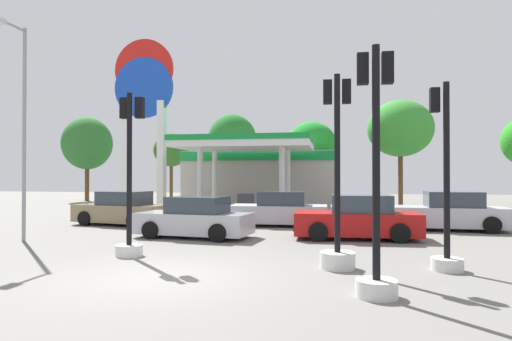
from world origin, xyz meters
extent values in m
plane|color=slate|center=(0.00, 0.00, 0.00)|extent=(90.00, 90.00, 0.00)
cube|color=#ADA89E|center=(-1.41, 22.76, 1.90)|extent=(10.14, 6.38, 3.80)
cube|color=#148C38|center=(-1.41, 19.52, 3.45)|extent=(10.14, 0.12, 0.60)
cube|color=white|center=(-1.41, 16.45, 3.88)|extent=(7.61, 5.63, 0.35)
cube|color=#148C38|center=(-1.41, 16.45, 4.21)|extent=(7.71, 5.73, 0.30)
cylinder|color=silver|center=(-3.70, 14.90, 1.85)|extent=(0.32, 0.32, 3.71)
cylinder|color=silver|center=(0.87, 14.90, 1.85)|extent=(0.32, 0.32, 3.71)
cylinder|color=silver|center=(-3.70, 18.00, 1.85)|extent=(0.32, 0.32, 3.71)
cylinder|color=silver|center=(0.87, 18.00, 1.85)|extent=(0.32, 0.32, 3.71)
cube|color=#4C4C51|center=(-1.41, 16.45, 0.55)|extent=(0.90, 0.60, 1.10)
cube|color=white|center=(-8.90, 16.53, 3.34)|extent=(0.40, 0.56, 6.68)
cube|color=white|center=(-6.61, 16.53, 3.34)|extent=(0.40, 0.56, 6.68)
cylinder|color=blue|center=(-7.75, 16.53, 7.51)|extent=(3.70, 0.22, 3.70)
cylinder|color=red|center=(-7.75, 16.55, 8.62)|extent=(3.70, 0.22, 3.70)
cube|color=white|center=(-7.75, 16.59, 8.06)|extent=(3.40, 0.08, 0.67)
cylinder|color=black|center=(-6.99, 8.74, 0.31)|extent=(0.66, 0.34, 0.63)
cylinder|color=black|center=(-6.64, 10.38, 0.31)|extent=(0.66, 0.34, 0.63)
cylinder|color=black|center=(-4.49, 8.22, 0.31)|extent=(0.66, 0.34, 0.63)
cylinder|color=black|center=(-4.15, 9.87, 0.31)|extent=(0.66, 0.34, 0.63)
cube|color=#8C7556|center=(-5.57, 9.30, 0.52)|extent=(4.37, 2.52, 0.74)
cube|color=#2D3842|center=(-5.42, 9.27, 1.16)|extent=(2.23, 1.89, 0.63)
cube|color=black|center=(-7.54, 9.71, 0.41)|extent=(0.45, 1.63, 0.23)
cylinder|color=black|center=(0.01, 9.24, 0.31)|extent=(0.63, 0.22, 0.63)
cylinder|color=black|center=(-0.01, 10.93, 0.31)|extent=(0.63, 0.22, 0.63)
cylinder|color=black|center=(2.56, 9.27, 0.31)|extent=(0.63, 0.22, 0.63)
cylinder|color=black|center=(2.55, 10.96, 0.31)|extent=(0.63, 0.22, 0.63)
cube|color=#B2B2BA|center=(1.28, 10.10, 0.52)|extent=(4.13, 1.77, 0.74)
cube|color=#2D3842|center=(1.43, 10.10, 1.17)|extent=(1.98, 1.55, 0.63)
cube|color=black|center=(-0.74, 10.08, 0.41)|extent=(0.14, 1.64, 0.24)
cylinder|color=black|center=(6.76, 8.94, 0.33)|extent=(0.66, 0.25, 0.65)
cylinder|color=black|center=(6.84, 10.69, 0.33)|extent=(0.66, 0.25, 0.65)
cylinder|color=black|center=(9.40, 8.83, 0.33)|extent=(0.66, 0.25, 0.65)
cylinder|color=black|center=(9.48, 10.57, 0.33)|extent=(0.66, 0.25, 0.65)
cube|color=#B2B2BA|center=(8.12, 9.76, 0.54)|extent=(4.34, 1.97, 0.77)
cube|color=#2D3842|center=(8.27, 9.75, 1.21)|extent=(2.10, 1.67, 0.65)
cube|color=black|center=(6.03, 9.85, 0.43)|extent=(0.20, 1.70, 0.24)
cylinder|color=black|center=(-2.55, 5.39, 0.30)|extent=(0.63, 0.29, 0.61)
cylinder|color=black|center=(-2.33, 7.01, 0.30)|extent=(0.63, 0.29, 0.61)
cylinder|color=black|center=(-0.10, 5.06, 0.30)|extent=(0.63, 0.29, 0.61)
cylinder|color=black|center=(0.12, 6.67, 0.30)|extent=(0.63, 0.29, 0.61)
cube|color=#B2B2BA|center=(-1.21, 6.03, 0.50)|extent=(4.17, 2.19, 0.72)
cube|color=#2D3842|center=(-1.07, 6.01, 1.13)|extent=(2.08, 1.72, 0.61)
cube|color=black|center=(-3.15, 6.30, 0.40)|extent=(0.33, 1.58, 0.23)
cylinder|color=black|center=(3.11, 5.75, 0.32)|extent=(0.65, 0.24, 0.64)
cylinder|color=black|center=(3.05, 7.46, 0.32)|extent=(0.65, 0.24, 0.64)
cylinder|color=black|center=(5.70, 5.84, 0.32)|extent=(0.65, 0.24, 0.64)
cylinder|color=black|center=(5.64, 7.55, 0.32)|extent=(0.65, 0.24, 0.64)
cube|color=#A51111|center=(4.37, 6.65, 0.53)|extent=(4.25, 1.90, 0.76)
cube|color=#2D3842|center=(4.52, 6.66, 1.19)|extent=(2.05, 1.62, 0.64)
cube|color=black|center=(2.32, 6.58, 0.42)|extent=(0.18, 1.67, 0.24)
cylinder|color=silver|center=(-1.82, 2.23, 0.15)|extent=(0.72, 0.72, 0.30)
cylinder|color=black|center=(-1.82, 2.23, 2.35)|extent=(0.14, 0.14, 4.10)
cube|color=black|center=(-2.04, 2.39, 4.01)|extent=(0.21, 0.20, 0.57)
sphere|color=red|center=(-2.04, 2.52, 4.19)|extent=(0.15, 0.15, 0.15)
sphere|color=#D89E0C|center=(-2.04, 2.52, 4.01)|extent=(0.15, 0.15, 0.15)
sphere|color=green|center=(-2.04, 2.52, 3.83)|extent=(0.15, 0.15, 0.15)
cube|color=black|center=(-1.60, 2.39, 4.01)|extent=(0.21, 0.20, 0.57)
sphere|color=red|center=(-1.60, 2.52, 4.19)|extent=(0.15, 0.15, 0.15)
sphere|color=#D89E0C|center=(-1.60, 2.52, 4.01)|extent=(0.15, 0.15, 0.15)
sphere|color=green|center=(-1.60, 2.52, 3.83)|extent=(0.15, 0.15, 0.15)
cylinder|color=silver|center=(6.15, 1.74, 0.14)|extent=(0.71, 0.71, 0.29)
cylinder|color=black|center=(6.15, 1.74, 2.30)|extent=(0.14, 0.14, 4.03)
cube|color=black|center=(5.93, 1.90, 3.93)|extent=(0.21, 0.20, 0.57)
sphere|color=red|center=(5.93, 2.02, 4.11)|extent=(0.15, 0.15, 0.15)
sphere|color=#D89E0C|center=(5.93, 2.02, 3.93)|extent=(0.15, 0.15, 0.15)
sphere|color=green|center=(5.93, 2.02, 3.75)|extent=(0.15, 0.15, 0.15)
cylinder|color=silver|center=(3.69, 1.55, 0.19)|extent=(0.82, 0.82, 0.38)
cylinder|color=black|center=(3.69, 1.55, 2.46)|extent=(0.14, 0.14, 4.16)
cube|color=black|center=(3.47, 1.71, 4.16)|extent=(0.21, 0.20, 0.57)
sphere|color=red|center=(3.47, 1.83, 4.34)|extent=(0.15, 0.15, 0.15)
sphere|color=#D89E0C|center=(3.47, 1.83, 4.16)|extent=(0.15, 0.15, 0.15)
sphere|color=green|center=(3.47, 1.83, 3.98)|extent=(0.15, 0.15, 0.15)
cube|color=black|center=(3.91, 1.71, 4.16)|extent=(0.21, 0.20, 0.57)
sphere|color=red|center=(3.91, 1.83, 4.34)|extent=(0.15, 0.15, 0.15)
sphere|color=#D89E0C|center=(3.91, 1.83, 4.16)|extent=(0.15, 0.15, 0.15)
sphere|color=green|center=(3.91, 1.83, 3.98)|extent=(0.15, 0.15, 0.15)
cylinder|color=silver|center=(4.36, -0.82, 0.16)|extent=(0.75, 0.75, 0.31)
cylinder|color=black|center=(4.36, -0.82, 2.41)|extent=(0.14, 0.14, 4.20)
cube|color=black|center=(4.14, -0.66, 4.12)|extent=(0.21, 0.20, 0.57)
sphere|color=red|center=(4.14, -0.54, 4.30)|extent=(0.15, 0.15, 0.15)
sphere|color=#D89E0C|center=(4.14, -0.54, 4.12)|extent=(0.15, 0.15, 0.15)
sphere|color=green|center=(4.14, -0.54, 3.94)|extent=(0.15, 0.15, 0.15)
cube|color=black|center=(4.58, -0.66, 4.12)|extent=(0.21, 0.20, 0.57)
sphere|color=red|center=(4.58, -0.54, 4.30)|extent=(0.15, 0.15, 0.15)
sphere|color=#D89E0C|center=(4.58, -0.54, 4.12)|extent=(0.15, 0.15, 0.15)
sphere|color=green|center=(4.58, -0.54, 3.94)|extent=(0.15, 0.15, 0.15)
cylinder|color=brown|center=(-17.06, 26.01, 1.67)|extent=(0.36, 0.36, 3.33)
ellipsoid|color=#2C6D2D|center=(-17.06, 26.01, 4.91)|extent=(4.19, 4.19, 4.43)
cylinder|color=brown|center=(-9.56, 26.07, 1.60)|extent=(0.27, 0.27, 3.19)
ellipsoid|color=#316323|center=(-9.56, 26.07, 4.28)|extent=(2.90, 2.90, 2.75)
cylinder|color=brown|center=(-4.25, 25.29, 1.74)|extent=(0.34, 0.34, 3.48)
ellipsoid|color=#23712A|center=(-4.25, 25.29, 4.92)|extent=(3.85, 3.85, 4.12)
cylinder|color=brown|center=(2.01, 24.15, 1.62)|extent=(0.27, 0.27, 3.24)
ellipsoid|color=#1F8D29|center=(2.01, 24.15, 4.57)|extent=(3.56, 3.56, 3.09)
cylinder|color=brown|center=(8.42, 24.85, 1.91)|extent=(0.34, 0.34, 3.83)
ellipsoid|color=green|center=(8.42, 24.85, 5.60)|extent=(4.72, 4.72, 4.12)
cylinder|color=gray|center=(-6.46, 4.17, 3.52)|extent=(0.12, 0.12, 7.05)
cylinder|color=gray|center=(-6.46, 3.57, 6.95)|extent=(0.09, 1.20, 0.09)
camera|label=1|loc=(3.60, -9.07, 2.17)|focal=31.45mm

